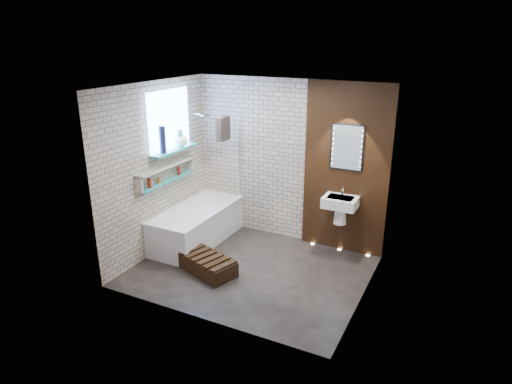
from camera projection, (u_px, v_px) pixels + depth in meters
The scene contains 15 objects.
ground at pixel (251, 270), 6.46m from camera, with size 3.20×3.20×0.00m, color black.
room_shell at pixel (251, 185), 6.03m from camera, with size 3.24×3.20×2.60m.
walnut_panel at pixel (346, 170), 6.70m from camera, with size 1.30×0.06×2.60m, color black.
clerestory_window at pixel (170, 126), 6.79m from camera, with size 0.18×1.00×0.94m.
display_niche at pixel (167, 174), 6.83m from camera, with size 0.14×1.30×0.26m.
bathtub at pixel (197, 225), 7.26m from camera, with size 0.79×1.74×0.70m.
bath_screen at pixel (228, 162), 7.15m from camera, with size 0.01×0.78×1.40m, color white.
towel at pixel (223, 129), 6.85m from camera, with size 0.11×0.28×0.36m, color black.
shower_head at pixel (206, 115), 7.14m from camera, with size 0.18×0.18×0.02m, color silver.
washbasin at pixel (340, 206), 6.70m from camera, with size 0.50×0.36×0.58m.
led_mirror at pixel (347, 148), 6.55m from camera, with size 0.50×0.02×0.70m.
walnut_step at pixel (205, 263), 6.43m from camera, with size 0.97×0.43×0.22m, color black.
niche_bottles at pixel (162, 178), 6.75m from camera, with size 0.06×0.78×0.14m.
sill_vases at pixel (176, 140), 6.86m from camera, with size 0.19×0.60×0.41m.
floor_uplights at pixel (339, 249), 7.07m from camera, with size 0.96×0.06×0.01m.
Camera 1 is at (2.62, -5.08, 3.22)m, focal length 31.41 mm.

